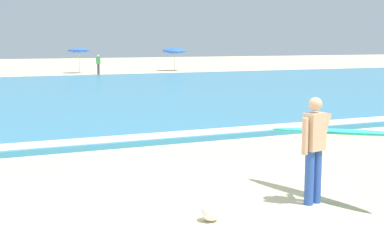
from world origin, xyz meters
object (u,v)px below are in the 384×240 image
at_px(beach_ball, 210,212).
at_px(surfer_with_board, 325,139).
at_px(beachgoer_near_row_left, 98,64).
at_px(beach_umbrella_3, 174,51).
at_px(beach_umbrella_2, 79,51).

bearing_deg(beach_ball, surfer_with_board, 4.33).
bearing_deg(beach_ball, beachgoer_near_row_left, 77.62).
relative_size(surfer_with_board, beach_umbrella_3, 1.30).
relative_size(surfer_with_board, beachgoer_near_row_left, 1.78).
height_order(beach_umbrella_3, beachgoer_near_row_left, beach_umbrella_3).
bearing_deg(surfer_with_board, beachgoer_near_row_left, 80.84).
xyz_separation_m(beach_umbrella_2, beach_ball, (-7.00, -38.82, -1.74)).
height_order(beach_umbrella_2, beach_umbrella_3, same).
bearing_deg(beach_umbrella_3, beachgoer_near_row_left, -160.24).
bearing_deg(beachgoer_near_row_left, beach_ball, -102.38).
distance_m(beach_umbrella_2, beachgoer_near_row_left, 2.87).
bearing_deg(beachgoer_near_row_left, beach_umbrella_2, 111.21).
distance_m(beachgoer_near_row_left, beach_ball, 37.19).
relative_size(surfer_with_board, beach_umbrella_2, 1.33).
relative_size(beach_umbrella_2, beach_umbrella_3, 0.98).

